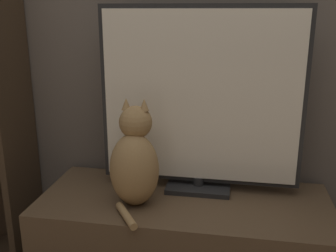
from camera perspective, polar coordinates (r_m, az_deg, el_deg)
tv_stand at (r=1.71m, az=2.25°, el=-17.04°), size 1.16×0.48×0.43m
tv at (r=1.56m, az=4.73°, el=3.53°), size 0.81×0.16×0.75m
cat at (r=1.50m, az=-4.84°, el=-5.19°), size 0.19×0.30×0.41m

